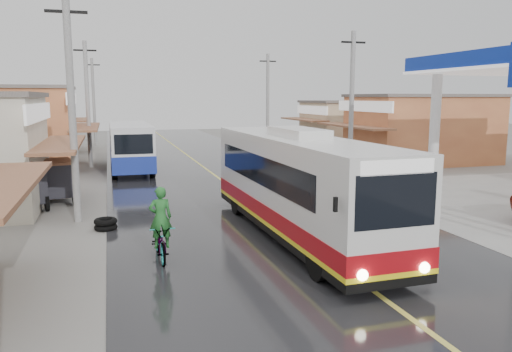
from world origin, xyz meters
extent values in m
plane|color=slate|center=(0.00, 0.00, 0.00)|extent=(120.00, 120.00, 0.00)
cube|color=black|center=(0.00, 15.00, 0.01)|extent=(12.00, 90.00, 0.02)
cube|color=#D8CC4C|center=(0.00, 15.00, 0.02)|extent=(0.15, 90.00, 0.01)
cylinder|color=white|center=(8.00, 9.00, 2.75)|extent=(0.44, 0.44, 5.50)
cube|color=silver|center=(-0.02, 4.93, 1.89)|extent=(2.58, 11.15, 2.73)
cube|color=black|center=(-0.02, 4.93, 0.44)|extent=(2.60, 11.17, 0.28)
cube|color=#A30D14|center=(-0.02, 4.93, 0.90)|extent=(2.62, 11.19, 0.51)
cube|color=yellow|center=(-0.02, 4.93, 0.59)|extent=(2.63, 11.21, 0.13)
cube|color=black|center=(-0.03, 5.39, 2.19)|extent=(2.56, 8.84, 0.93)
cube|color=black|center=(0.12, -0.57, 2.29)|extent=(2.02, 0.17, 1.20)
cube|color=black|center=(-0.15, 10.43, 2.29)|extent=(2.02, 0.17, 1.02)
cube|color=white|center=(0.12, -0.57, 3.03)|extent=(1.82, 0.16, 0.32)
cube|color=silver|center=(-0.02, 4.93, 3.40)|extent=(1.18, 2.80, 0.28)
cylinder|color=black|center=(-0.93, 1.02, 0.53)|extent=(0.35, 1.03, 1.02)
cylinder|color=black|center=(1.08, 1.07, 0.53)|extent=(0.35, 1.03, 1.02)
cylinder|color=black|center=(-1.11, 8.42, 0.53)|extent=(0.35, 1.03, 1.02)
cylinder|color=black|center=(0.91, 8.47, 0.53)|extent=(0.35, 1.03, 1.02)
sphere|color=#FFF2CC|center=(-0.67, -0.66, 0.71)|extent=(0.27, 0.27, 0.26)
sphere|color=#FFF2CC|center=(0.90, -0.62, 0.71)|extent=(0.27, 0.27, 0.26)
cube|color=black|center=(-1.20, -0.35, 2.24)|extent=(0.08, 0.08, 0.32)
cube|color=black|center=(1.42, -0.29, 2.24)|extent=(0.08, 0.08, 0.32)
cube|color=silver|center=(-4.57, 21.47, 1.70)|extent=(2.34, 8.64, 2.40)
cube|color=#1D33A0|center=(-4.57, 21.47, 0.88)|extent=(2.38, 8.68, 0.96)
cube|color=black|center=(-4.57, 21.47, 2.03)|extent=(2.37, 7.20, 0.86)
cube|color=black|center=(-4.55, 17.21, 2.03)|extent=(2.00, 0.13, 1.05)
cylinder|color=black|center=(-5.58, 18.40, 0.50)|extent=(0.29, 0.96, 0.96)
cylinder|color=black|center=(-3.52, 18.41, 0.50)|extent=(0.29, 0.96, 0.96)
cylinder|color=black|center=(-5.61, 24.53, 0.50)|extent=(0.29, 0.96, 0.96)
cylinder|color=black|center=(-3.55, 24.54, 0.50)|extent=(0.29, 0.96, 0.96)
imported|color=black|center=(-4.53, 3.82, 0.51)|extent=(0.73, 1.98, 1.03)
imported|color=#246C2B|center=(-4.53, 3.59, 1.26)|extent=(0.64, 0.43, 1.71)
cube|color=#26262D|center=(-8.12, 12.98, 1.02)|extent=(1.79, 2.37, 1.39)
cube|color=brown|center=(-8.12, 12.98, 1.76)|extent=(1.85, 2.44, 0.11)
cylinder|color=black|center=(-8.70, 12.09, 0.32)|extent=(0.32, 0.67, 0.64)
cylinder|color=black|center=(-9.00, 13.56, 0.32)|extent=(0.32, 0.67, 0.64)
cylinder|color=black|center=(-7.30, 12.16, 0.32)|extent=(0.25, 0.65, 0.64)
cube|color=#26262D|center=(-9.13, 11.88, 1.01)|extent=(1.87, 2.41, 1.39)
cube|color=brown|center=(-9.13, 11.88, 1.76)|extent=(1.93, 2.47, 0.11)
cylinder|color=black|center=(-9.67, 10.97, 0.32)|extent=(0.34, 0.67, 0.64)
cylinder|color=black|center=(-10.03, 12.42, 0.32)|extent=(0.34, 0.67, 0.64)
cylinder|color=black|center=(-8.27, 11.11, 0.32)|extent=(0.28, 0.65, 0.64)
torus|color=black|center=(-6.02, 7.52, 0.10)|extent=(0.78, 0.78, 0.20)
torus|color=black|center=(-6.02, 7.52, 0.30)|extent=(0.78, 0.78, 0.20)
camera|label=1|loc=(-5.78, -9.87, 4.52)|focal=35.00mm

